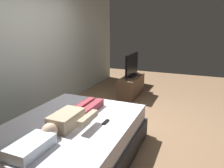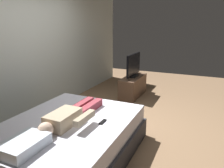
% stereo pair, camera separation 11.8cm
% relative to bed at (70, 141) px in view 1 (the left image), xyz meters
% --- Properties ---
extents(ground_plane, '(10.00, 10.00, 0.00)m').
position_rel_bed_xyz_m(ground_plane, '(1.00, -0.26, -0.26)').
color(ground_plane, '#8C6B4C').
extents(back_wall, '(6.40, 0.10, 2.80)m').
position_rel_bed_xyz_m(back_wall, '(1.40, 1.44, 1.14)').
color(back_wall, silver).
rests_on(back_wall, ground).
extents(bed, '(2.10, 1.63, 0.54)m').
position_rel_bed_xyz_m(bed, '(0.00, 0.00, 0.00)').
color(bed, '#333338').
rests_on(bed, ground).
extents(pillow, '(0.48, 0.34, 0.12)m').
position_rel_bed_xyz_m(pillow, '(-0.73, 0.00, 0.34)').
color(pillow, white).
rests_on(pillow, bed).
extents(person, '(1.26, 0.46, 0.18)m').
position_rel_bed_xyz_m(person, '(0.03, -0.04, 0.36)').
color(person, tan).
rests_on(person, bed).
extents(remote, '(0.15, 0.04, 0.02)m').
position_rel_bed_xyz_m(remote, '(0.18, -0.45, 0.28)').
color(remote, black).
rests_on(remote, bed).
extents(tv_stand, '(1.10, 0.40, 0.50)m').
position_rel_bed_xyz_m(tv_stand, '(2.93, 0.07, -0.01)').
color(tv_stand, brown).
rests_on(tv_stand, ground).
extents(tv, '(0.88, 0.20, 0.59)m').
position_rel_bed_xyz_m(tv, '(2.93, 0.07, 0.52)').
color(tv, black).
rests_on(tv, tv_stand).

